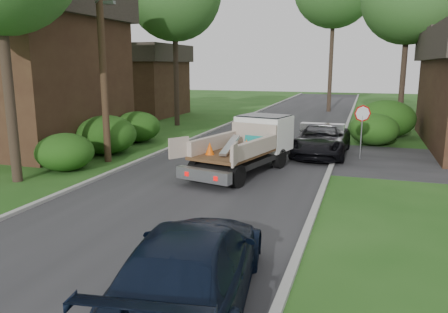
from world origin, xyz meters
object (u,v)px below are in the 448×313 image
Objects in this scene: stop_sign at (362,121)px; utility_pole at (102,42)px; house_left_near at (16,64)px; house_left_far at (136,79)px; navy_suv at (192,265)px; flatbed_truck at (252,142)px; black_pickup at (321,140)px.

stop_sign is 11.91m from utility_pole.
stop_sign is 17.50m from house_left_near.
house_left_far is at bearing 145.19° from stop_sign.
house_left_near is (-17.20, -2.00, 2.50)m from stop_sign.
utility_pole is 1.89× the size of navy_suv.
house_left_near reaches higher than house_left_far.
house_left_near is 1.61× the size of flatbed_truck.
flatbed_truck is at bearing 4.87° from utility_pole.
stop_sign is 0.33× the size of house_left_far.
utility_pole is 13.51m from navy_suv.
flatbed_truck reaches higher than black_pickup.
house_left_near is at bearing -172.66° from flatbed_truck.
black_pickup is 14.28m from navy_suv.
black_pickup is (8.88, 4.36, -4.45)m from utility_pole.
house_left_near is 1.84× the size of navy_suv.
navy_suv is (14.60, -11.91, -3.51)m from house_left_near.
black_pickup is at bearing 8.65° from house_left_near.
house_left_far is 1.43× the size of navy_suv.
utility_pole is (-10.68, -4.02, 3.40)m from stop_sign.
navy_suv is (-0.80, -14.25, 0.04)m from black_pickup.
stop_sign reaches higher than black_pickup.
utility_pole reaches higher than flatbed_truck.
utility_pole is 1.32× the size of house_left_far.
house_left_far is 1.25× the size of flatbed_truck.
flatbed_truck is (13.00, -1.47, -3.11)m from house_left_near.
navy_suv is at bearing -50.76° from utility_pole.
flatbed_truck is at bearing -89.48° from navy_suv.
utility_pole reaches higher than house_left_far.
stop_sign is 0.41× the size of flatbed_truck.
stop_sign is 0.26× the size of house_left_near.
black_pickup is at bearing -101.40° from navy_suv.
stop_sign is 0.25× the size of utility_pole.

